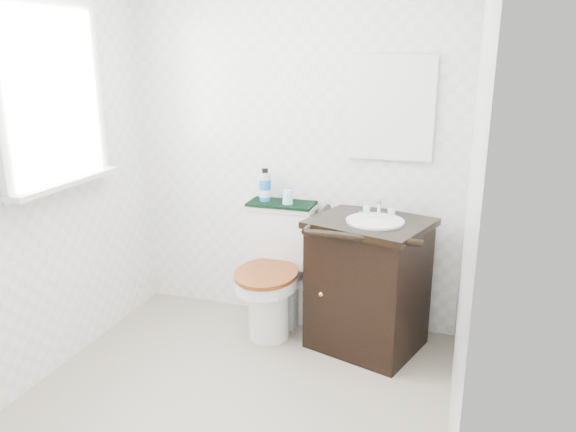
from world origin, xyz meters
The scene contains 14 objects.
floor centered at (0.00, 0.00, 0.00)m, with size 2.40×2.40×0.00m, color #A59B85.
wall_back centered at (0.00, 1.20, 1.20)m, with size 2.40×2.40×0.00m, color white.
wall_front centered at (0.00, -1.20, 1.20)m, with size 2.40×2.40×0.00m, color white.
wall_left centered at (-1.10, 0.00, 1.20)m, with size 2.40×2.40×0.00m, color white.
wall_right centered at (1.10, 0.00, 1.20)m, with size 2.40×2.40×0.00m, color white.
window centered at (-1.07, 0.25, 1.55)m, with size 0.02×0.70×0.90m, color white.
mirror centered at (0.62, 1.18, 1.45)m, with size 0.50×0.02×0.60m, color silver.
toilet centered at (-0.05, 0.97, 0.36)m, with size 0.44×0.65×0.82m.
vanity centered at (0.57, 0.90, 0.43)m, with size 0.79×0.73×0.92m.
trash_bin centered at (0.18, 1.10, 0.15)m, with size 0.21×0.17×0.30m.
towel centered at (-0.05, 1.09, 0.82)m, with size 0.43×0.22×0.02m, color black.
mouthwash_bottle centered at (-0.17, 1.10, 0.93)m, with size 0.08×0.08×0.22m.
cup centered at (0.00, 1.07, 0.88)m, with size 0.07×0.07×0.09m, color #96DBF6.
soap_bar centered at (0.51, 1.02, 0.83)m, with size 0.07×0.05×0.02m, color teal.
Camera 1 is at (1.06, -2.27, 1.77)m, focal length 35.00 mm.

